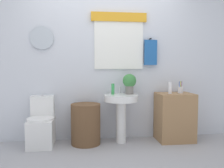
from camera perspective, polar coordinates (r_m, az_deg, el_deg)
name	(u,v)px	position (r m, az deg, el deg)	size (l,w,h in m)	color
ground_plane	(114,166)	(2.96, 0.45, -19.03)	(8.00, 8.00, 0.00)	#A3A3A8
back_wall	(105,58)	(3.86, -1.79, 6.30)	(4.40, 0.18, 2.60)	silver
toilet	(42,126)	(3.74, -16.45, -9.65)	(0.38, 0.51, 0.74)	white
laundry_hamper	(86,124)	(3.65, -6.29, -9.48)	(0.44, 0.44, 0.61)	brown
pedestal_sink	(121,106)	(3.65, 2.19, -5.39)	(0.51, 0.51, 0.74)	white
faucet	(120,91)	(3.73, 1.89, -1.58)	(0.03, 0.03, 0.10)	silver
wooden_cabinet	(175,117)	(3.91, 14.72, -7.61)	(0.55, 0.44, 0.75)	#9E754C
soap_bottle	(113,89)	(3.64, 0.21, -1.21)	(0.05, 0.05, 0.17)	green
potted_plant	(129,82)	(3.69, 4.19, 0.41)	(0.21, 0.21, 0.31)	slate
lotion_bottle	(170,88)	(3.77, 13.73, -0.88)	(0.05, 0.05, 0.18)	white
toothbrush_cup	(180,90)	(3.90, 16.04, -1.30)	(0.08, 0.08, 0.19)	silver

